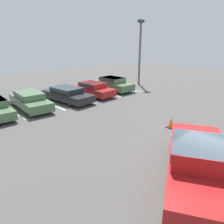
% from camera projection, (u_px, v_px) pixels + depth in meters
% --- Properties ---
extents(ground_plane, '(60.00, 60.00, 0.00)m').
position_uv_depth(ground_plane, '(204.00, 170.00, 8.53)').
color(ground_plane, '#4C4947').
extents(stall_stripe_b, '(0.12, 4.39, 0.01)m').
position_uv_depth(stall_stripe_b, '(14.00, 112.00, 15.31)').
color(stall_stripe_b, white).
rests_on(stall_stripe_b, ground_plane).
extents(stall_stripe_c, '(0.12, 4.39, 0.01)m').
position_uv_depth(stall_stripe_c, '(51.00, 104.00, 17.17)').
color(stall_stripe_c, white).
rests_on(stall_stripe_c, ground_plane).
extents(stall_stripe_d, '(0.12, 4.39, 0.01)m').
position_uv_depth(stall_stripe_d, '(80.00, 98.00, 19.03)').
color(stall_stripe_d, white).
rests_on(stall_stripe_d, ground_plane).
extents(stall_stripe_e, '(0.12, 4.39, 0.01)m').
position_uv_depth(stall_stripe_e, '(104.00, 93.00, 20.90)').
color(stall_stripe_e, white).
rests_on(stall_stripe_e, ground_plane).
extents(stall_stripe_f, '(0.12, 4.39, 0.01)m').
position_uv_depth(stall_stripe_f, '(124.00, 88.00, 22.76)').
color(stall_stripe_f, white).
rests_on(stall_stripe_f, ground_plane).
extents(pickup_truck, '(6.01, 4.56, 1.72)m').
position_uv_depth(pickup_truck, '(199.00, 162.00, 7.48)').
color(pickup_truck, '#A51919').
rests_on(pickup_truck, ground_plane).
extents(parked_sedan_b, '(2.11, 4.89, 1.21)m').
position_uv_depth(parked_sedan_b, '(30.00, 100.00, 15.99)').
color(parked_sedan_b, '#4C6B47').
rests_on(parked_sedan_b, ground_plane).
extents(parked_sedan_c, '(2.22, 4.87, 1.16)m').
position_uv_depth(parked_sedan_c, '(67.00, 94.00, 17.81)').
color(parked_sedan_c, '#232326').
rests_on(parked_sedan_c, ground_plane).
extents(parked_sedan_d, '(1.86, 4.29, 1.19)m').
position_uv_depth(parked_sedan_d, '(93.00, 89.00, 19.63)').
color(parked_sedan_d, maroon).
rests_on(parked_sedan_d, ground_plane).
extents(parked_sedan_e, '(1.86, 4.27, 1.29)m').
position_uv_depth(parked_sedan_e, '(113.00, 83.00, 21.62)').
color(parked_sedan_e, '#4C6B47').
rests_on(parked_sedan_e, ground_plane).
extents(light_post, '(0.70, 0.36, 6.80)m').
position_uv_depth(light_post, '(140.00, 48.00, 23.61)').
color(light_post, '#515156').
rests_on(light_post, ground_plane).
extents(traffic_cone, '(0.45, 0.45, 0.59)m').
position_uv_depth(traffic_cone, '(171.00, 123.00, 12.55)').
color(traffic_cone, black).
rests_on(traffic_cone, ground_plane).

